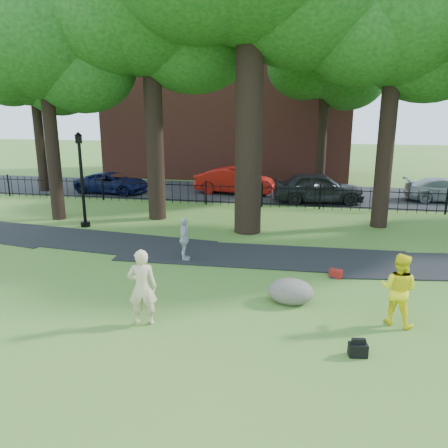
% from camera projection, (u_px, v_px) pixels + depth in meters
% --- Properties ---
extents(ground, '(120.00, 120.00, 0.00)m').
position_uv_depth(ground, '(209.00, 300.00, 11.64)').
color(ground, '#3F7027').
rests_on(ground, ground).
extents(footpath, '(36.07, 3.85, 0.03)m').
position_uv_depth(footpath, '(263.00, 256.00, 15.15)').
color(footpath, black).
rests_on(footpath, ground).
extents(street, '(80.00, 7.00, 0.02)m').
position_uv_depth(street, '(269.00, 193.00, 26.82)').
color(street, black).
rests_on(street, ground).
extents(iron_fence, '(44.00, 0.04, 1.20)m').
position_uv_depth(iron_fence, '(262.00, 196.00, 22.87)').
color(iron_fence, black).
rests_on(iron_fence, ground).
extents(brick_building, '(18.00, 8.00, 12.00)m').
position_uv_depth(brick_building, '(230.00, 96.00, 33.67)').
color(brick_building, brown).
rests_on(brick_building, ground).
extents(tree_row, '(26.82, 7.96, 12.42)m').
position_uv_depth(tree_row, '(268.00, 27.00, 17.46)').
color(tree_row, black).
rests_on(tree_row, ground).
extents(woman, '(0.76, 0.58, 1.85)m').
position_uv_depth(woman, '(142.00, 287.00, 10.14)').
color(woman, beige).
rests_on(woman, ground).
extents(man, '(1.05, 0.96, 1.75)m').
position_uv_depth(man, '(398.00, 289.00, 10.15)').
color(man, yellow).
rests_on(man, ground).
extents(pedestrian, '(0.51, 0.91, 1.47)m').
position_uv_depth(pedestrian, '(184.00, 239.00, 14.60)').
color(pedestrian, '#B9B9BE').
rests_on(pedestrian, ground).
extents(boulder, '(1.38, 1.17, 0.70)m').
position_uv_depth(boulder, '(291.00, 289.00, 11.47)').
color(boulder, '#6C695A').
rests_on(boulder, ground).
extents(lamppost, '(0.40, 0.40, 4.07)m').
position_uv_depth(lamppost, '(82.00, 181.00, 18.58)').
color(lamppost, black).
rests_on(lamppost, ground).
extents(backpack, '(0.41, 0.29, 0.28)m').
position_uv_depth(backpack, '(358.00, 350.00, 8.96)').
color(backpack, black).
rests_on(backpack, ground).
extents(red_bag, '(0.43, 0.35, 0.25)m').
position_uv_depth(red_bag, '(336.00, 274.00, 13.20)').
color(red_bag, maroon).
rests_on(red_bag, ground).
extents(red_sedan, '(4.88, 2.12, 1.56)m').
position_uv_depth(red_sedan, '(234.00, 181.00, 26.48)').
color(red_sedan, '#A8130C').
rests_on(red_sedan, ground).
extents(navy_van, '(4.65, 2.41, 1.25)m').
position_uv_depth(navy_van, '(113.00, 183.00, 26.78)').
color(navy_van, '#0B123B').
rests_on(navy_van, ground).
extents(grey_car, '(5.11, 2.55, 1.67)m').
position_uv_depth(grey_car, '(318.00, 187.00, 23.92)').
color(grey_car, black).
rests_on(grey_car, ground).
extents(silver_car, '(4.49, 1.88, 1.29)m').
position_uv_depth(silver_car, '(447.00, 190.00, 24.18)').
color(silver_car, '#999DA2').
rests_on(silver_car, ground).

